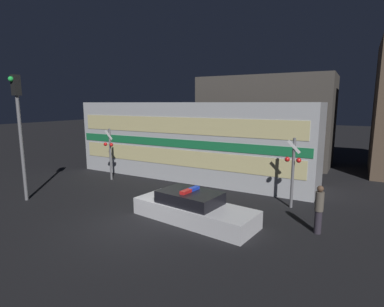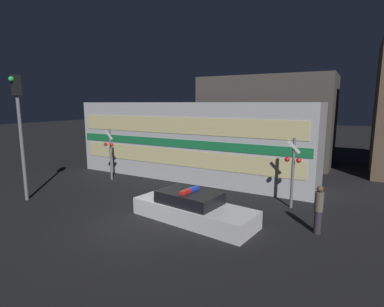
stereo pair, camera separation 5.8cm
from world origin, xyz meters
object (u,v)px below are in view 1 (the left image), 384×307
Objects in this scene: police_car at (193,209)px; pedestrian at (319,209)px; crossing_signal_near at (293,169)px; traffic_light_corner at (19,120)px; train at (191,140)px.

pedestrian is (4.38, 1.09, 0.42)m from police_car.
crossing_signal_near is at bearing 121.16° from pedestrian.
traffic_light_corner is (-8.05, -1.67, 3.28)m from police_car.
pedestrian is at bearing 21.31° from police_car.
crossing_signal_near is (-1.34, 2.21, 0.86)m from pedestrian.
traffic_light_corner reaches higher than pedestrian.
pedestrian is 2.72m from crossing_signal_near.
traffic_light_corner is at bearing -120.22° from train.
crossing_signal_near is (3.04, 3.30, 1.28)m from police_car.
train reaches higher than police_car.
train reaches higher than pedestrian.
police_car is 8.85m from traffic_light_corner.
crossing_signal_near reaches higher than pedestrian.
police_car is 4.53m from pedestrian.
crossing_signal_near is at bearing -22.94° from train.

